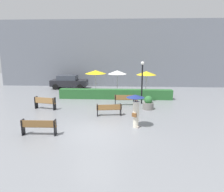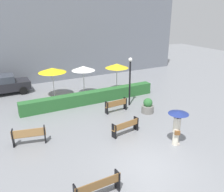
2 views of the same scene
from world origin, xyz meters
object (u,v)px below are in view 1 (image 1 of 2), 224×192
at_px(bench_mid_center, 109,109).
at_px(parked_car, 69,82).
at_px(planter_pot, 148,103).
at_px(patio_umbrella_yellow, 96,72).
at_px(lamp_post, 142,78).
at_px(bench_far_left, 45,102).
at_px(patio_umbrella_white, 117,72).
at_px(patio_umbrella_yellow_far, 146,73).
at_px(bench_near_left, 39,126).
at_px(bench_back_row, 125,99).
at_px(pedestrian_with_umbrella, 136,106).

xyz_separation_m(bench_mid_center, parked_car, (-5.50, 10.61, 0.33)).
xyz_separation_m(planter_pot, patio_umbrella_yellow, (-4.81, 5.99, 1.78)).
distance_m(bench_mid_center, lamp_post, 4.72).
height_order(bench_far_left, parked_car, parked_car).
xyz_separation_m(bench_mid_center, patio_umbrella_white, (0.31, 7.05, 1.81)).
distance_m(lamp_post, patio_umbrella_yellow_far, 3.12).
bearing_deg(planter_pot, bench_near_left, -138.56).
bearing_deg(patio_umbrella_yellow, patio_umbrella_white, -19.40).
relative_size(bench_back_row, pedestrian_with_umbrella, 0.84).
bearing_deg(planter_pot, parked_car, 133.68).
height_order(bench_near_left, patio_umbrella_white, patio_umbrella_white).
bearing_deg(bench_mid_center, parked_car, 117.41).
distance_m(bench_back_row, bench_near_left, 8.10).
distance_m(bench_back_row, planter_pot, 2.14).
bearing_deg(planter_pot, bench_far_left, -176.75).
bearing_deg(bench_far_left, pedestrian_with_umbrella, -28.36).
relative_size(lamp_post, patio_umbrella_white, 1.43).
bearing_deg(bench_mid_center, patio_umbrella_white, 87.48).
bearing_deg(bench_mid_center, bench_back_row, 70.64).
relative_size(pedestrian_with_umbrella, patio_umbrella_white, 0.79).
height_order(bench_far_left, bench_mid_center, bench_far_left).
xyz_separation_m(bench_mid_center, bench_near_left, (-3.46, -3.72, 0.03)).
bearing_deg(planter_pot, bench_back_row, 147.64).
distance_m(lamp_post, parked_car, 10.71).
bearing_deg(bench_near_left, patio_umbrella_yellow, 82.57).
height_order(bench_far_left, patio_umbrella_yellow_far, patio_umbrella_yellow_far).
xyz_separation_m(bench_far_left, bench_mid_center, (5.01, -1.41, -0.07)).
height_order(bench_far_left, patio_umbrella_yellow, patio_umbrella_yellow).
bearing_deg(parked_car, pedestrian_with_umbrella, -60.70).
height_order(pedestrian_with_umbrella, patio_umbrella_white, patio_umbrella_white).
height_order(pedestrian_with_umbrella, planter_pot, pedestrian_with_umbrella).
bearing_deg(bench_mid_center, pedestrian_with_umbrella, -52.56).
bearing_deg(pedestrian_with_umbrella, parked_car, 119.30).
distance_m(bench_mid_center, pedestrian_with_umbrella, 2.91).
distance_m(bench_back_row, pedestrian_with_umbrella, 5.31).
bearing_deg(patio_umbrella_yellow, patio_umbrella_yellow_far, -12.99).
bearing_deg(bench_near_left, lamp_post, 50.99).
bearing_deg(bench_mid_center, planter_pot, 32.96).
distance_m(bench_far_left, lamp_post, 7.99).
bearing_deg(bench_back_row, bench_near_left, -123.87).
relative_size(planter_pot, parked_car, 0.25).
relative_size(bench_near_left, pedestrian_with_umbrella, 0.94).
bearing_deg(parked_car, patio_umbrella_yellow, -37.94).
bearing_deg(patio_umbrella_white, patio_umbrella_yellow_far, -7.58).
distance_m(pedestrian_with_umbrella, lamp_post, 5.96).
xyz_separation_m(bench_mid_center, pedestrian_with_umbrella, (1.70, -2.22, 0.82)).
height_order(lamp_post, parked_car, lamp_post).
xyz_separation_m(bench_far_left, patio_umbrella_yellow, (3.06, 6.44, 1.68)).
bearing_deg(bench_near_left, parked_car, 98.12).
distance_m(bench_back_row, patio_umbrella_yellow_far, 4.56).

